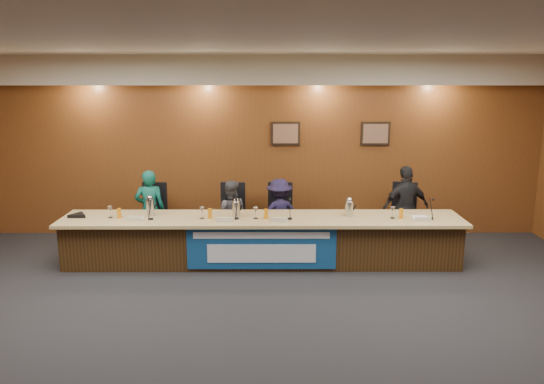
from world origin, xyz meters
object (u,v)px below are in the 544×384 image
at_px(panelist_c, 279,214).
at_px(office_chair_a, 152,219).
at_px(office_chair_b, 231,219).
at_px(dais_body, 262,241).
at_px(carafe_left, 150,208).
at_px(speakerphone, 78,215).
at_px(carafe_right, 349,209).
at_px(panelist_d, 405,208).
at_px(banner, 262,248).
at_px(office_chair_d, 403,219).
at_px(carafe_mid, 236,209).
at_px(office_chair_c, 279,219).
at_px(panelist_a, 150,210).
at_px(panelist_b, 230,215).

distance_m(panelist_c, office_chair_a, 2.16).
distance_m(panelist_c, office_chair_b, 0.83).
bearing_deg(dais_body, carafe_left, 178.94).
bearing_deg(dais_body, speakerphone, -179.55).
bearing_deg(carafe_right, panelist_d, 34.21).
bearing_deg(banner, office_chair_d, 27.34).
xyz_separation_m(office_chair_b, carafe_mid, (0.15, -0.81, 0.38)).
bearing_deg(dais_body, office_chair_a, 156.44).
relative_size(carafe_left, carafe_right, 1.13).
bearing_deg(carafe_mid, carafe_left, 178.89).
height_order(dais_body, panelist_c, panelist_c).
relative_size(office_chair_c, carafe_left, 1.84).
bearing_deg(panelist_a, office_chair_c, 177.03).
height_order(office_chair_a, carafe_right, carafe_right).
bearing_deg(office_chair_c, office_chair_d, 5.68).
bearing_deg(panelist_a, panelist_b, 174.38).
height_order(panelist_c, office_chair_a, panelist_c).
relative_size(office_chair_a, speakerphone, 1.50).
bearing_deg(panelist_b, office_chair_a, -1.66).
distance_m(panelist_a, carafe_left, 0.74).
relative_size(banner, panelist_c, 1.84).
relative_size(panelist_b, panelist_c, 0.98).
bearing_deg(carafe_right, speakerphone, -179.63).
bearing_deg(speakerphone, carafe_left, 2.81).
xyz_separation_m(dais_body, panelist_a, (-1.88, 0.72, 0.32)).
distance_m(office_chair_b, office_chair_c, 0.82).
bearing_deg(speakerphone, office_chair_d, 9.20).
relative_size(panelist_b, office_chair_a, 2.44).
relative_size(office_chair_a, office_chair_b, 1.00).
bearing_deg(panelist_d, carafe_mid, 0.02).
xyz_separation_m(dais_body, panelist_d, (2.39, 0.72, 0.35)).
xyz_separation_m(panelist_a, panelist_d, (4.27, 0.00, 0.03)).
bearing_deg(speakerphone, panelist_d, 8.12).
bearing_deg(panelist_d, office_chair_a, -15.71).
height_order(dais_body, carafe_left, carafe_left).
distance_m(office_chair_c, office_chair_d, 2.11).
distance_m(carafe_left, speakerphone, 1.10).
bearing_deg(carafe_left, office_chair_c, 21.59).
relative_size(panelist_d, carafe_mid, 6.23).
bearing_deg(panelist_b, carafe_right, 161.76).
xyz_separation_m(dais_body, office_chair_a, (-1.88, 0.82, 0.13)).
bearing_deg(panelist_c, office_chair_b, -24.07).
height_order(panelist_b, office_chair_b, panelist_b).
relative_size(dais_body, panelist_a, 4.47).
distance_m(panelist_a, office_chair_a, 0.22).
xyz_separation_m(panelist_d, carafe_right, (-1.05, -0.71, 0.16)).
xyz_separation_m(panelist_c, office_chair_c, (0.00, 0.10, -0.12)).
bearing_deg(dais_body, carafe_mid, 179.09).
bearing_deg(office_chair_c, banner, -97.04).
distance_m(panelist_a, office_chair_b, 1.36).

